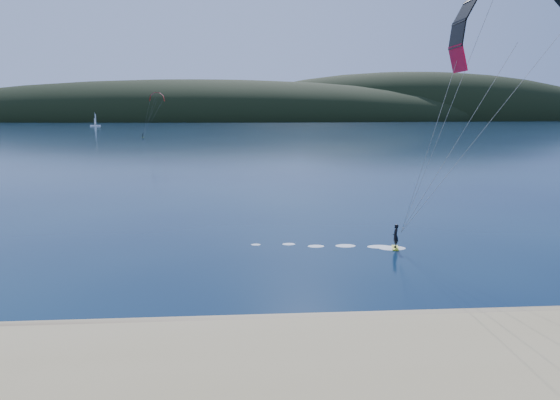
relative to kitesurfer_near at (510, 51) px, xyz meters
name	(u,v)px	position (x,y,z in m)	size (l,w,h in m)	color
ground	(255,374)	(-15.73, -12.85, -13.39)	(1800.00, 1800.00, 0.00)	#071735
wet_sand	(252,326)	(-15.73, -8.35, -13.34)	(220.00, 2.50, 0.10)	#82674B
headland	(240,121)	(-15.10, 732.44, -13.39)	(1200.00, 310.00, 140.00)	black
kitesurfer_near	(510,51)	(0.00, 0.00, 0.00)	(20.27, 8.44, 17.15)	#C2CE18
kitesurfer_far	(157,101)	(-49.30, 189.29, 1.54)	(10.40, 5.97, 16.77)	#C2CE18
sailboat	(95,125)	(-127.91, 394.84, -12.58)	(7.73, 5.00, 11.04)	white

